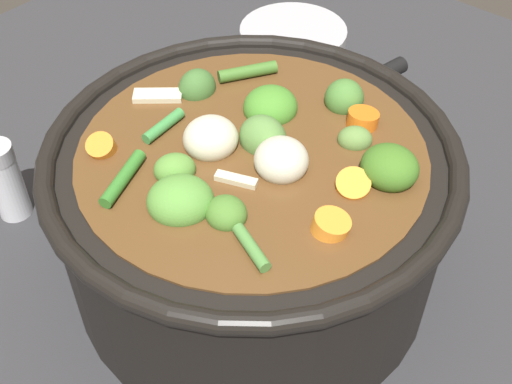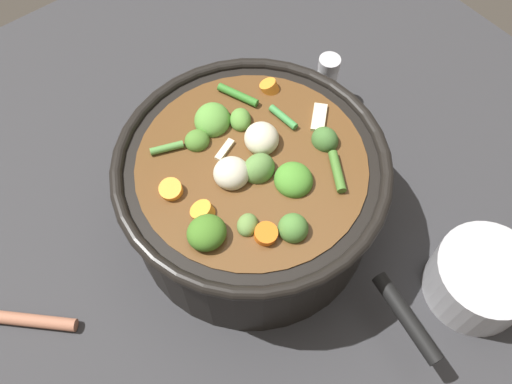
{
  "view_description": "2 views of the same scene",
  "coord_description": "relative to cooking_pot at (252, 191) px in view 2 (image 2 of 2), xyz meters",
  "views": [
    {
      "loc": [
        -0.24,
        0.28,
        0.46
      ],
      "look_at": [
        -0.01,
        0.01,
        0.11
      ],
      "focal_mm": 46.38,
      "sensor_mm": 36.0,
      "label": 1
    },
    {
      "loc": [
        -0.2,
        -0.26,
        0.64
      ],
      "look_at": [
        -0.01,
        -0.02,
        0.11
      ],
      "focal_mm": 37.62,
      "sensor_mm": 36.0,
      "label": 2
    }
  ],
  "objects": [
    {
      "name": "salt_shaker",
      "position": [
        0.22,
        0.1,
        -0.03
      ],
      "size": [
        0.03,
        0.03,
        0.08
      ],
      "color": "silver",
      "rests_on": "ground_plane"
    },
    {
      "name": "ground_plane",
      "position": [
        0.0,
        0.0,
        -0.08
      ],
      "size": [
        1.1,
        1.1,
        0.0
      ],
      "primitive_type": "plane",
      "color": "#2D2D30"
    },
    {
      "name": "cooking_pot",
      "position": [
        0.0,
        0.0,
        0.0
      ],
      "size": [
        0.32,
        0.32,
        0.16
      ],
      "color": "black",
      "rests_on": "ground_plane"
    },
    {
      "name": "small_saucepan",
      "position": [
        0.15,
        -0.25,
        -0.04
      ],
      "size": [
        0.19,
        0.14,
        0.07
      ],
      "color": "#ADADB2",
      "rests_on": "ground_plane"
    }
  ]
}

